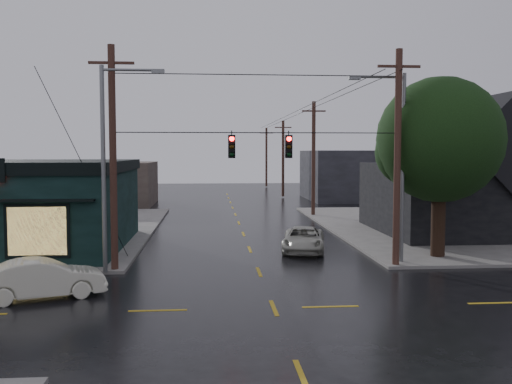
{
  "coord_description": "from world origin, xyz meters",
  "views": [
    {
      "loc": [
        -2.19,
        -19.37,
        5.41
      ],
      "look_at": [
        -0.23,
        4.85,
        3.71
      ],
      "focal_mm": 40.0,
      "sensor_mm": 36.0,
      "label": 1
    }
  ],
  "objects": [
    {
      "name": "ground_plane",
      "position": [
        0.0,
        0.0,
        0.0
      ],
      "size": [
        160.0,
        160.0,
        0.0
      ],
      "primitive_type": "plane",
      "color": "black"
    },
    {
      "name": "ne_building",
      "position": [
        15.0,
        17.0,
        4.47
      ],
      "size": [
        12.6,
        11.6,
        8.75
      ],
      "color": "black",
      "rests_on": "ground"
    },
    {
      "name": "corner_tree",
      "position": [
        9.33,
        8.45,
        6.01
      ],
      "size": [
        6.31,
        6.31,
        9.05
      ],
      "color": "black",
      "rests_on": "ground"
    },
    {
      "name": "utility_pole_nw",
      "position": [
        -6.5,
        6.5,
        0.0
      ],
      "size": [
        2.0,
        0.32,
        10.15
      ],
      "primitive_type": null,
      "color": "#341E17",
      "rests_on": "ground"
    },
    {
      "name": "utility_pole_ne",
      "position": [
        6.5,
        6.5,
        0.0
      ],
      "size": [
        2.0,
        0.32,
        10.15
      ],
      "primitive_type": null,
      "color": "#341E17",
      "rests_on": "ground"
    },
    {
      "name": "utility_pole_far_a",
      "position": [
        6.5,
        28.0,
        0.0
      ],
      "size": [
        2.0,
        0.32,
        9.65
      ],
      "primitive_type": null,
      "color": "#341E17",
      "rests_on": "ground"
    },
    {
      "name": "utility_pole_far_b",
      "position": [
        6.5,
        48.0,
        0.0
      ],
      "size": [
        2.0,
        0.32,
        9.15
      ],
      "primitive_type": null,
      "color": "#341E17",
      "rests_on": "ground"
    },
    {
      "name": "utility_pole_far_c",
      "position": [
        6.5,
        68.0,
        0.0
      ],
      "size": [
        2.0,
        0.32,
        9.15
      ],
      "primitive_type": null,
      "color": "#341E17",
      "rests_on": "ground"
    },
    {
      "name": "span_signal_assembly",
      "position": [
        0.1,
        6.5,
        5.7
      ],
      "size": [
        13.0,
        0.48,
        1.23
      ],
      "color": "black",
      "rests_on": "ground"
    },
    {
      "name": "streetlight_nw",
      "position": [
        -6.8,
        5.8,
        0.0
      ],
      "size": [
        5.4,
        0.3,
        9.15
      ],
      "primitive_type": null,
      "color": "slate",
      "rests_on": "ground"
    },
    {
      "name": "streetlight_ne",
      "position": [
        7.0,
        7.2,
        0.0
      ],
      "size": [
        5.4,
        0.3,
        9.15
      ],
      "primitive_type": null,
      "color": "slate",
      "rests_on": "ground"
    },
    {
      "name": "bg_building_west",
      "position": [
        -14.0,
        40.0,
        2.2
      ],
      "size": [
        12.0,
        10.0,
        4.4
      ],
      "primitive_type": "cube",
      "color": "#423330",
      "rests_on": "ground"
    },
    {
      "name": "bg_building_east",
      "position": [
        16.0,
        45.0,
        2.8
      ],
      "size": [
        14.0,
        12.0,
        5.6
      ],
      "primitive_type": "cube",
      "color": "#232327",
      "rests_on": "ground"
    },
    {
      "name": "sedan_cream",
      "position": [
        -8.39,
        1.99,
        0.74
      ],
      "size": [
        4.75,
        3.0,
        1.48
      ],
      "primitive_type": "imported",
      "rotation": [
        0.0,
        0.0,
        1.92
      ],
      "color": "beige",
      "rests_on": "ground"
    },
    {
      "name": "suv_silver",
      "position": [
        2.89,
        11.12,
        0.66
      ],
      "size": [
        3.05,
        5.08,
        1.32
      ],
      "primitive_type": "imported",
      "rotation": [
        0.0,
        0.0,
        -0.19
      ],
      "color": "#A4A397",
      "rests_on": "ground"
    }
  ]
}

